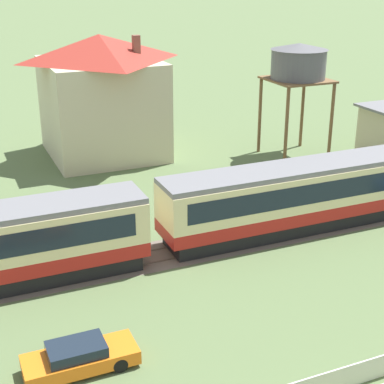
# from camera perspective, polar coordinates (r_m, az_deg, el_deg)

# --- Properties ---
(ground_plane) EXTENTS (600.00, 600.00, 0.00)m
(ground_plane) POSITION_cam_1_polar(r_m,az_deg,el_deg) (36.54, 4.22, -3.96)
(ground_plane) COLOR #566B42
(passenger_train) EXTENTS (63.13, 3.15, 4.21)m
(passenger_train) POSITION_cam_1_polar(r_m,az_deg,el_deg) (37.45, 12.13, 0.13)
(passenger_train) COLOR #AD1E19
(passenger_train) RESTS_ON ground_plane
(railway_track) EXTENTS (104.97, 3.60, 0.04)m
(railway_track) POSITION_cam_1_polar(r_m,az_deg,el_deg) (40.64, 16.53, -2.12)
(railway_track) COLOR #665B51
(railway_track) RESTS_ON ground_plane
(station_house_red_roof) EXTENTS (9.86, 10.35, 10.18)m
(station_house_red_roof) POSITION_cam_1_polar(r_m,az_deg,el_deg) (50.66, -8.73, 9.32)
(station_house_red_roof) COLOR beige
(station_house_red_roof) RESTS_ON ground_plane
(water_tower) EXTENTS (4.83, 4.83, 9.52)m
(water_tower) POSITION_cam_1_polar(r_m,az_deg,el_deg) (49.96, 10.28, 12.13)
(water_tower) COLOR brown
(water_tower) RESTS_ON ground_plane
(parked_car_orange) EXTENTS (4.66, 1.77, 1.24)m
(parked_car_orange) POSITION_cam_1_polar(r_m,az_deg,el_deg) (25.30, -10.84, -15.46)
(parked_car_orange) COLOR orange
(parked_car_orange) RESTS_ON ground_plane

